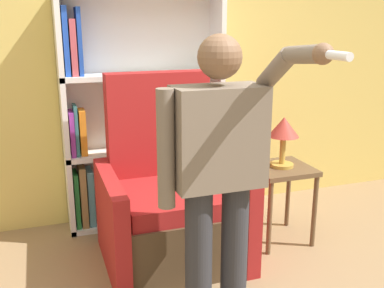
{
  "coord_description": "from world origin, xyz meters",
  "views": [
    {
      "loc": [
        -0.92,
        -1.67,
        1.67
      ],
      "look_at": [
        -0.08,
        0.76,
        0.96
      ],
      "focal_mm": 42.0,
      "sensor_mm": 36.0,
      "label": 1
    }
  ],
  "objects_px": {
    "bookcase": "(131,117)",
    "person_standing": "(219,167)",
    "armchair": "(169,204)",
    "side_table": "(281,180)",
    "table_lamp": "(284,131)"
  },
  "relations": [
    {
      "from": "bookcase",
      "to": "person_standing",
      "type": "bearing_deg",
      "value": -83.98
    },
    {
      "from": "bookcase",
      "to": "armchair",
      "type": "xyz_separation_m",
      "value": [
        0.12,
        -0.66,
        -0.52
      ]
    },
    {
      "from": "bookcase",
      "to": "armchair",
      "type": "relative_size",
      "value": 1.42
    },
    {
      "from": "armchair",
      "to": "side_table",
      "type": "distance_m",
      "value": 0.88
    },
    {
      "from": "bookcase",
      "to": "armchair",
      "type": "distance_m",
      "value": 0.85
    },
    {
      "from": "bookcase",
      "to": "side_table",
      "type": "height_order",
      "value": "bookcase"
    },
    {
      "from": "table_lamp",
      "to": "side_table",
      "type": "bearing_deg",
      "value": 45.0
    },
    {
      "from": "bookcase",
      "to": "armchair",
      "type": "height_order",
      "value": "bookcase"
    },
    {
      "from": "person_standing",
      "to": "side_table",
      "type": "bearing_deg",
      "value": 42.68
    },
    {
      "from": "person_standing",
      "to": "table_lamp",
      "type": "height_order",
      "value": "person_standing"
    },
    {
      "from": "side_table",
      "to": "table_lamp",
      "type": "xyz_separation_m",
      "value": [
        -0.0,
        -0.0,
        0.38
      ]
    },
    {
      "from": "side_table",
      "to": "table_lamp",
      "type": "bearing_deg",
      "value": -135.0
    },
    {
      "from": "bookcase",
      "to": "person_standing",
      "type": "distance_m",
      "value": 1.5
    },
    {
      "from": "person_standing",
      "to": "armchair",
      "type": "bearing_deg",
      "value": 92.37
    },
    {
      "from": "armchair",
      "to": "person_standing",
      "type": "xyz_separation_m",
      "value": [
        0.03,
        -0.83,
        0.53
      ]
    }
  ]
}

